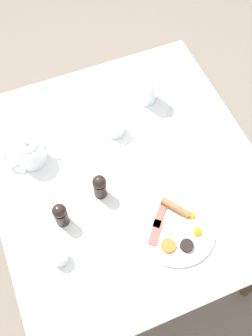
{
  "coord_description": "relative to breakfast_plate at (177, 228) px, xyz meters",
  "views": [
    {
      "loc": [
        -0.66,
        0.27,
        2.04
      ],
      "look_at": [
        0.0,
        0.0,
        0.77
      ],
      "focal_mm": 42.0,
      "sensor_mm": 36.0,
      "label": 1
    }
  ],
  "objects": [
    {
      "name": "water_glass_tall",
      "position": [
        0.57,
        -0.13,
        0.07
      ],
      "size": [
        0.08,
        0.08,
        0.15
      ],
      "color": "white",
      "rests_on": "table"
    },
    {
      "name": "pepper_grinder",
      "position": [
        0.18,
        0.36,
        0.05
      ],
      "size": [
        0.05,
        0.05,
        0.12
      ],
      "color": "black",
      "rests_on": "table"
    },
    {
      "name": "fork_by_plate",
      "position": [
        0.42,
        -0.15,
        -0.01
      ],
      "size": [
        0.14,
        0.11,
        0.0
      ],
      "rotation": [
        0.0,
        0.0,
        4.11
      ],
      "color": "silver",
      "rests_on": "table"
    },
    {
      "name": "table",
      "position": [
        0.28,
        0.08,
        -0.08
      ],
      "size": [
        1.08,
        0.99,
        0.75
      ],
      "color": "silver",
      "rests_on": "ground_plane"
    },
    {
      "name": "breakfast_plate",
      "position": [
        0.0,
        0.0,
        0.0
      ],
      "size": [
        0.27,
        0.27,
        0.04
      ],
      "color": "white",
      "rests_on": "table"
    },
    {
      "name": "teapot_near",
      "position": [
        0.46,
        0.39,
        0.04
      ],
      "size": [
        0.11,
        0.2,
        0.13
      ],
      "rotation": [
        0.0,
        0.0,
        4.67
      ],
      "color": "white",
      "rests_on": "table"
    },
    {
      "name": "salt_grinder",
      "position": [
        0.23,
        0.2,
        0.05
      ],
      "size": [
        0.05,
        0.05,
        0.12
      ],
      "color": "black",
      "rests_on": "table"
    },
    {
      "name": "creamer_jug",
      "position": [
        0.05,
        0.41,
        0.02
      ],
      "size": [
        0.08,
        0.06,
        0.05
      ],
      "color": "white",
      "rests_on": "table"
    },
    {
      "name": "teacup_with_saucer_right",
      "position": [
        0.46,
        0.05,
        0.02
      ],
      "size": [
        0.14,
        0.14,
        0.06
      ],
      "color": "white",
      "rests_on": "table"
    },
    {
      "name": "ground_plane",
      "position": [
        0.28,
        0.08,
        -0.76
      ],
      "size": [
        8.0,
        8.0,
        0.0
      ],
      "primitive_type": "plane",
      "color": "#70665B"
    },
    {
      "name": "knife_by_plate",
      "position": [
        0.67,
        0.23,
        -0.01
      ],
      "size": [
        0.17,
        0.15,
        0.0
      ],
      "rotation": [
        0.0,
        0.0,
        0.85
      ],
      "color": "silver",
      "rests_on": "table"
    },
    {
      "name": "spoon_for_tea",
      "position": [
        0.72,
        -0.22,
        -0.01
      ],
      "size": [
        0.14,
        0.05,
        0.0
      ],
      "rotation": [
        0.0,
        0.0,
        4.95
      ],
      "color": "silver",
      "rests_on": "table"
    }
  ]
}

